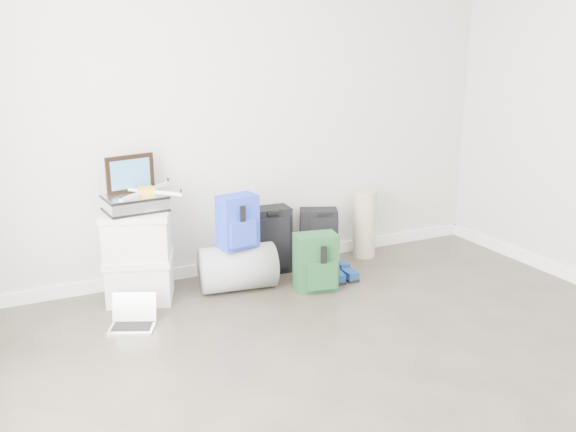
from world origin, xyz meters
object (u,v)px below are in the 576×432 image
large_suitcase (269,240)px  briefcase (135,203)px  duffel_bag (238,268)px  boxes_stack (139,256)px  carry_on (319,237)px  laptop (133,319)px

large_suitcase → briefcase: bearing=-170.6°
briefcase → duffel_bag: briefcase is taller
boxes_stack → carry_on: (1.54, 0.08, -0.10)m
boxes_stack → briefcase: size_ratio=1.66×
briefcase → large_suitcase: (1.09, 0.11, -0.47)m
briefcase → laptop: (-0.15, -0.42, -0.69)m
briefcase → large_suitcase: briefcase is taller
duffel_bag → laptop: bearing=-153.2°
briefcase → carry_on: 1.62m
duffel_bag → carry_on: size_ratio=1.16×
briefcase → laptop: briefcase is taller
boxes_stack → carry_on: 1.55m
briefcase → duffel_bag: size_ratio=0.72×
boxes_stack → large_suitcase: bearing=25.4°
laptop → briefcase: bearing=94.5°
boxes_stack → briefcase: (0.00, 0.00, 0.40)m
laptop → carry_on: bearing=40.6°
large_suitcase → laptop: size_ratio=1.55×
briefcase → large_suitcase: size_ratio=0.75×
boxes_stack → large_suitcase: (1.09, 0.11, -0.07)m
boxes_stack → briefcase: bearing=95.3°
duffel_bag → large_suitcase: bearing=41.3°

